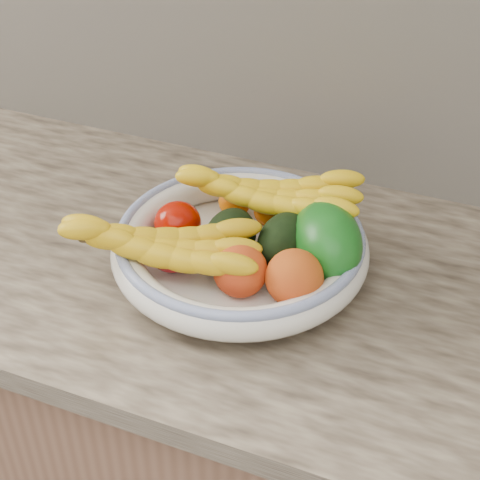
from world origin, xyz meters
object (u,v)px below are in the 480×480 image
at_px(banana_bunch_front, 161,250).
at_px(banana_bunch_back, 267,198).
at_px(green_mango, 327,241).
at_px(fruit_bowl, 240,246).

bearing_deg(banana_bunch_front, banana_bunch_back, 42.26).
bearing_deg(banana_bunch_back, green_mango, -35.41).
xyz_separation_m(fruit_bowl, green_mango, (0.13, 0.03, 0.03)).
xyz_separation_m(green_mango, banana_bunch_back, (-0.11, 0.06, 0.01)).
distance_m(fruit_bowl, banana_bunch_back, 0.09).
relative_size(banana_bunch_back, banana_bunch_front, 1.01).
distance_m(green_mango, banana_bunch_front, 0.24).
distance_m(fruit_bowl, banana_bunch_front, 0.13).
xyz_separation_m(fruit_bowl, banana_bunch_back, (0.01, 0.08, 0.04)).
relative_size(green_mango, banana_bunch_front, 0.50).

